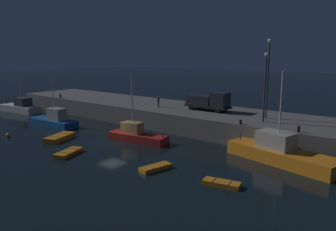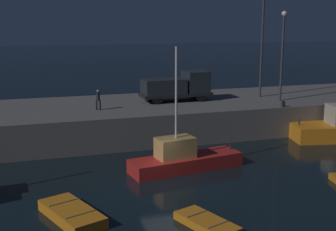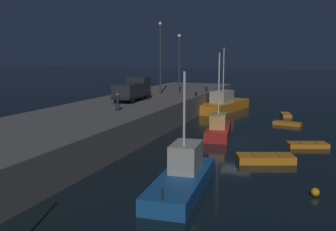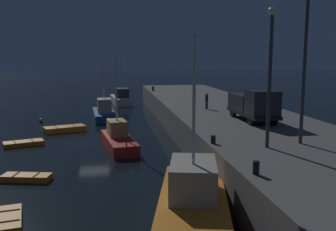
{
  "view_description": "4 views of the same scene",
  "coord_description": "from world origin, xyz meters",
  "px_view_note": "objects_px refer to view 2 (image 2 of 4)",
  "views": [
    {
      "loc": [
        26.91,
        -23.36,
        9.71
      ],
      "look_at": [
        2.12,
        7.42,
        2.19
      ],
      "focal_mm": 34.54,
      "sensor_mm": 36.0,
      "label": 1
    },
    {
      "loc": [
        -7.22,
        -22.86,
        9.01
      ],
      "look_at": [
        3.36,
        9.92,
        1.79
      ],
      "focal_mm": 47.79,
      "sensor_mm": 36.0,
      "label": 2
    },
    {
      "loc": [
        -32.33,
        -5.78,
        7.57
      ],
      "look_at": [
        2.48,
        7.31,
        1.5
      ],
      "focal_mm": 40.98,
      "sensor_mm": 36.0,
      "label": 3
    },
    {
      "loc": [
        32.7,
        1.57,
        7.39
      ],
      "look_at": [
        0.45,
        6.41,
        2.3
      ],
      "focal_mm": 40.92,
      "sensor_mm": 36.0,
      "label": 4
    }
  ],
  "objects_px": {
    "bollard_central": "(283,104)",
    "utility_truck": "(178,86)",
    "rowboat_blue_far": "(207,223)",
    "lamp_post_west": "(262,38)",
    "lamp_post_east": "(282,49)",
    "rowboat_white_mid": "(72,214)",
    "fishing_boat_white": "(183,159)",
    "dockworker": "(98,99)"
  },
  "relations": [
    {
      "from": "bollard_central",
      "to": "utility_truck",
      "type": "bearing_deg",
      "value": 144.31
    },
    {
      "from": "rowboat_blue_far",
      "to": "lamp_post_west",
      "type": "height_order",
      "value": "lamp_post_west"
    },
    {
      "from": "lamp_post_east",
      "to": "bollard_central",
      "type": "bearing_deg",
      "value": -116.88
    },
    {
      "from": "lamp_post_west",
      "to": "utility_truck",
      "type": "bearing_deg",
      "value": 178.99
    },
    {
      "from": "lamp_post_west",
      "to": "utility_truck",
      "type": "xyz_separation_m",
      "value": [
        -7.75,
        0.14,
        -3.9
      ]
    },
    {
      "from": "utility_truck",
      "to": "rowboat_white_mid",
      "type": "bearing_deg",
      "value": -124.45
    },
    {
      "from": "lamp_post_west",
      "to": "utility_truck",
      "type": "distance_m",
      "value": 8.67
    },
    {
      "from": "fishing_boat_white",
      "to": "bollard_central",
      "type": "height_order",
      "value": "fishing_boat_white"
    },
    {
      "from": "utility_truck",
      "to": "dockworker",
      "type": "bearing_deg",
      "value": -164.97
    },
    {
      "from": "fishing_boat_white",
      "to": "utility_truck",
      "type": "xyz_separation_m",
      "value": [
        3.17,
        10.26,
        2.99
      ]
    },
    {
      "from": "rowboat_blue_far",
      "to": "dockworker",
      "type": "xyz_separation_m",
      "value": [
        -2.16,
        16.18,
        3.15
      ]
    },
    {
      "from": "rowboat_blue_far",
      "to": "utility_truck",
      "type": "distance_m",
      "value": 19.04
    },
    {
      "from": "lamp_post_west",
      "to": "utility_truck",
      "type": "relative_size",
      "value": 1.47
    },
    {
      "from": "rowboat_white_mid",
      "to": "rowboat_blue_far",
      "type": "bearing_deg",
      "value": -25.57
    },
    {
      "from": "rowboat_white_mid",
      "to": "dockworker",
      "type": "bearing_deg",
      "value": 75.4
    },
    {
      "from": "fishing_boat_white",
      "to": "utility_truck",
      "type": "relative_size",
      "value": 1.26
    },
    {
      "from": "lamp_post_east",
      "to": "dockworker",
      "type": "bearing_deg",
      "value": 178.05
    },
    {
      "from": "bollard_central",
      "to": "lamp_post_east",
      "type": "bearing_deg",
      "value": 63.12
    },
    {
      "from": "rowboat_white_mid",
      "to": "utility_truck",
      "type": "xyz_separation_m",
      "value": [
        10.53,
        15.35,
        3.45
      ]
    },
    {
      "from": "lamp_post_west",
      "to": "bollard_central",
      "type": "xyz_separation_m",
      "value": [
        -0.69,
        -4.93,
        -4.92
      ]
    },
    {
      "from": "fishing_boat_white",
      "to": "lamp_post_west",
      "type": "height_order",
      "value": "lamp_post_west"
    },
    {
      "from": "lamp_post_east",
      "to": "fishing_boat_white",
      "type": "bearing_deg",
      "value": -145.84
    },
    {
      "from": "fishing_boat_white",
      "to": "lamp_post_west",
      "type": "distance_m",
      "value": 16.4
    },
    {
      "from": "fishing_boat_white",
      "to": "lamp_post_west",
      "type": "xyz_separation_m",
      "value": [
        10.91,
        10.12,
        6.89
      ]
    },
    {
      "from": "fishing_boat_white",
      "to": "lamp_post_west",
      "type": "relative_size",
      "value": 0.85
    },
    {
      "from": "lamp_post_west",
      "to": "dockworker",
      "type": "relative_size",
      "value": 5.77
    },
    {
      "from": "lamp_post_east",
      "to": "utility_truck",
      "type": "distance_m",
      "value": 9.28
    },
    {
      "from": "rowboat_white_mid",
      "to": "lamp_post_east",
      "type": "height_order",
      "value": "lamp_post_east"
    },
    {
      "from": "bollard_central",
      "to": "fishing_boat_white",
      "type": "bearing_deg",
      "value": -153.07
    },
    {
      "from": "rowboat_blue_far",
      "to": "lamp_post_west",
      "type": "xyz_separation_m",
      "value": [
        12.6,
        17.93,
        7.42
      ]
    },
    {
      "from": "rowboat_blue_far",
      "to": "dockworker",
      "type": "bearing_deg",
      "value": 97.61
    },
    {
      "from": "rowboat_white_mid",
      "to": "lamp_post_west",
      "type": "bearing_deg",
      "value": 39.78
    },
    {
      "from": "fishing_boat_white",
      "to": "rowboat_white_mid",
      "type": "bearing_deg",
      "value": -145.32
    },
    {
      "from": "rowboat_white_mid",
      "to": "lamp_post_east",
      "type": "relative_size",
      "value": 0.57
    },
    {
      "from": "rowboat_blue_far",
      "to": "dockworker",
      "type": "distance_m",
      "value": 16.63
    },
    {
      "from": "lamp_post_west",
      "to": "dockworker",
      "type": "bearing_deg",
      "value": -173.25
    },
    {
      "from": "dockworker",
      "to": "fishing_boat_white",
      "type": "bearing_deg",
      "value": -65.27
    },
    {
      "from": "rowboat_white_mid",
      "to": "rowboat_blue_far",
      "type": "xyz_separation_m",
      "value": [
        5.67,
        -2.71,
        -0.08
      ]
    },
    {
      "from": "rowboat_blue_far",
      "to": "lamp_post_west",
      "type": "distance_m",
      "value": 23.14
    },
    {
      "from": "rowboat_blue_far",
      "to": "lamp_post_west",
      "type": "relative_size",
      "value": 0.38
    },
    {
      "from": "utility_truck",
      "to": "dockworker",
      "type": "relative_size",
      "value": 3.91
    },
    {
      "from": "lamp_post_east",
      "to": "utility_truck",
      "type": "height_order",
      "value": "lamp_post_east"
    }
  ]
}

